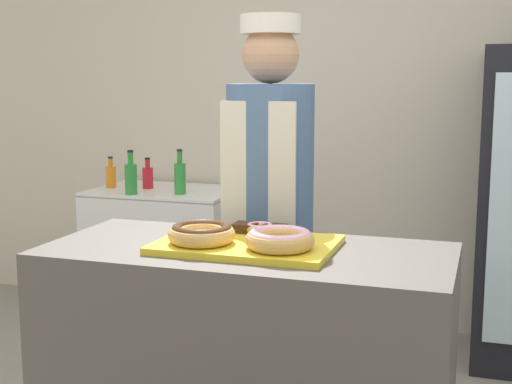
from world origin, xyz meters
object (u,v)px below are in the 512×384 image
Objects in this scene: donut_mini_center at (260,228)px; bottle_red at (148,177)px; bottle_orange at (111,176)px; bottle_green_b at (180,177)px; donut_light_glaze at (280,239)px; brownie_back_left at (246,227)px; donut_chocolate_glaze at (202,233)px; chest_freezer at (166,255)px; bottle_green at (131,177)px; brownie_back_right at (274,229)px; serving_tray at (247,245)px; baker_person at (270,218)px.

donut_mini_center is 0.56× the size of bottle_red.
bottle_orange is 0.53m from bottle_green_b.
donut_light_glaze reaches higher than brownie_back_left.
donut_chocolate_glaze is at bearing -63.44° from bottle_green_b.
bottle_red is (-1.27, 1.62, -0.08)m from donut_mini_center.
chest_freezer is (-1.01, 1.83, -0.59)m from donut_chocolate_glaze.
donut_mini_center is 1.77m from bottle_green_b.
donut_chocolate_glaze is 1.15× the size of bottle_orange.
bottle_green is 0.24m from bottle_red.
brownie_back_right is at bearing -45.20° from bottle_orange.
donut_light_glaze is 0.25m from donut_mini_center.
serving_tray is 0.34× the size of baker_person.
bottle_green is at bearing -87.35° from bottle_red.
baker_person reaches higher than donut_mini_center.
donut_light_glaze is at bearing 0.00° from donut_chocolate_glaze.
bottle_green_b is at bearing -10.52° from bottle_orange.
bottle_green is at bearing 131.29° from donut_light_glaze.
bottle_green_b is (0.52, -0.10, 0.03)m from bottle_orange.
baker_person is at bearing -39.34° from bottle_green.
brownie_back_left is 2.02m from bottle_red.
donut_light_glaze reaches higher than serving_tray.
chest_freezer is at bearing 123.16° from serving_tray.
donut_chocolate_glaze is 2.15m from bottle_red.
bottle_red is 0.72× the size of bottle_green_b.
baker_person reaches higher than chest_freezer.
donut_mini_center is at bearing -51.88° from bottle_red.
donut_chocolate_glaze is 0.23m from brownie_back_left.
serving_tray is 2.28m from bottle_orange.
donut_mini_center is (0.14, 0.21, -0.02)m from donut_chocolate_glaze.
donut_chocolate_glaze is 2.79× the size of brownie_back_left.
bottle_red is (-0.01, 0.24, -0.03)m from bottle_green.
donut_chocolate_glaze is 0.13× the size of baker_person.
donut_light_glaze reaches higher than brownie_back_right.
baker_person reaches higher than donut_light_glaze.
brownie_back_right is 1.90m from bottle_green.
brownie_back_right is at bearing 0.00° from brownie_back_left.
donut_chocolate_glaze is 2.25m from bottle_orange.
bottle_red is at bearing 179.19° from chest_freezer.
baker_person reaches higher than bottle_orange.
bottle_orange is at bearing 169.48° from bottle_green_b.
brownie_back_left is (-0.05, 0.14, 0.03)m from serving_tray.
donut_mini_center is at bearing 90.00° from serving_tray.
donut_chocolate_glaze is 1.00× the size of donut_light_glaze.
donut_light_glaze is at bearing -56.44° from bottle_green_b.
donut_chocolate_glaze and donut_light_glaze have the same top height.
brownie_back_right is 0.30× the size of bottle_green_b.
bottle_orange is at bearing 127.46° from donut_chocolate_glaze.
brownie_back_right is (0.11, 0.00, 0.00)m from brownie_back_left.
brownie_back_left is at bearing -53.10° from bottle_red.
serving_tray is at bearing -56.84° from chest_freezer.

